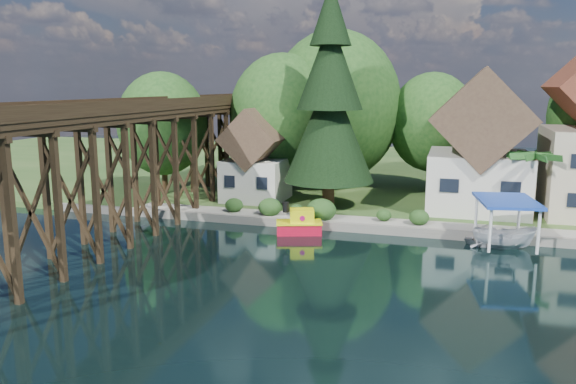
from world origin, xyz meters
name	(u,v)px	position (x,y,z in m)	size (l,w,h in m)	color
ground	(353,269)	(0.00, 0.00, 0.00)	(140.00, 140.00, 0.00)	black
bank	(406,174)	(0.00, 34.00, 0.25)	(140.00, 52.00, 0.50)	#27491D
seawall	(432,233)	(4.00, 8.00, 0.31)	(60.00, 0.40, 0.62)	slate
promenade	(463,228)	(6.00, 9.30, 0.53)	(50.00, 2.60, 0.06)	gray
trestle_bridge	(145,154)	(-16.00, 5.17, 5.35)	(4.12, 44.18, 9.30)	black
house_left	(479,151)	(7.00, 16.00, 5.14)	(7.64, 8.64, 11.02)	silver
shed	(256,161)	(-11.00, 14.50, 3.83)	(5.09, 5.40, 7.85)	silver
bg_trees	(408,118)	(1.00, 21.25, 7.29)	(49.90, 13.30, 10.57)	#382314
shrubs	(314,208)	(-4.60, 9.26, 1.23)	(15.76, 2.47, 1.70)	#1D4017
conifer	(330,102)	(-4.40, 13.26, 8.93)	(7.12, 7.12, 17.52)	#382314
palm_tree	(535,158)	(10.61, 12.44, 5.15)	(4.04, 4.04, 5.32)	#382314
tugboat	(300,224)	(-4.96, 6.55, 0.69)	(3.55, 2.63, 2.30)	red
boat_white_a	(494,241)	(7.85, 7.10, 0.36)	(2.50, 3.51, 0.73)	silver
boat_canopy	(505,227)	(8.45, 6.78, 1.36)	(4.15, 5.38, 3.16)	silver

